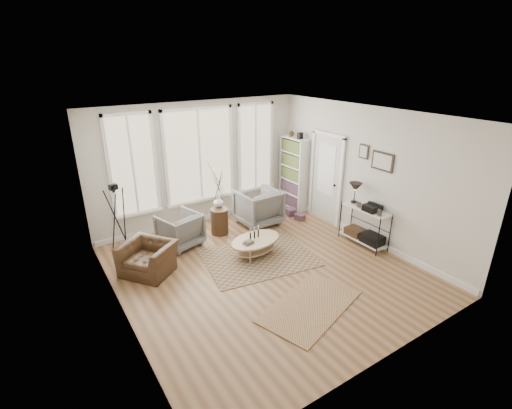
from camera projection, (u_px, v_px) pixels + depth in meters
room at (265, 200)px, 6.62m from camera, size 5.50×5.54×2.90m
bay_window at (200, 158)px, 8.64m from camera, size 4.14×0.12×2.24m
door at (326, 177)px, 8.90m from camera, size 0.09×1.06×2.22m
bookcase at (294, 173)px, 9.73m from camera, size 0.31×0.85×2.06m
low_shelf at (364, 223)px, 7.90m from camera, size 0.38×1.08×1.30m
wall_art at (377, 159)px, 7.52m from camera, size 0.04×0.88×0.44m
rug_main at (258, 257)px, 7.53m from camera, size 2.38×1.93×0.01m
rug_runner at (310, 306)px, 6.06m from camera, size 2.00×1.50×0.01m
coffee_table at (255, 243)px, 7.54m from camera, size 1.24×0.91×0.52m
armchair_left at (180, 230)px, 7.91m from camera, size 0.97×0.99×0.73m
armchair_right at (258, 207)px, 8.92m from camera, size 0.96×0.98×0.87m
side_table at (219, 200)px, 8.29m from camera, size 0.40×0.40×1.69m
vase at (218, 202)px, 8.48m from camera, size 0.25×0.25×0.23m
accent_chair at (148, 258)px, 6.93m from camera, size 1.22×1.20×0.60m
tripod_camera at (119, 223)px, 7.43m from camera, size 0.53×0.53×1.52m
book_stack_near at (291, 212)px, 9.54m from camera, size 0.27×0.31×0.18m
book_stack_far at (300, 217)px, 9.26m from camera, size 0.23×0.27×0.15m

